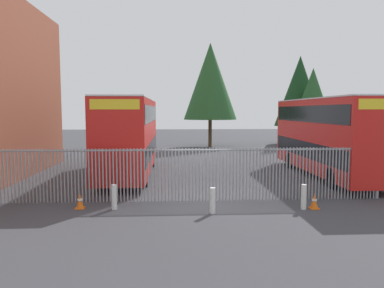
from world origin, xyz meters
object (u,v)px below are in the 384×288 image
object	(u,v)px
traffic_cone_by_gate	(314,201)
bollard_center_front	(213,201)
bollard_near_right	(304,197)
double_decker_bus_near_gate	(327,134)
double_decker_bus_behind_fence_left	(130,133)
bollard_near_left	(114,197)
traffic_cone_mid_forecourt	(80,201)

from	to	relation	value
traffic_cone_by_gate	bollard_center_front	bearing A→B (deg)	-173.65
bollard_center_front	bollard_near_right	bearing A→B (deg)	6.36
double_decker_bus_near_gate	double_decker_bus_behind_fence_left	world-z (taller)	same
bollard_center_front	bollard_near_right	size ratio (longest dim) A/B	1.00
bollard_near_left	bollard_center_front	bearing A→B (deg)	-11.69
double_decker_bus_near_gate	traffic_cone_by_gate	bearing A→B (deg)	-116.33
double_decker_bus_behind_fence_left	traffic_cone_mid_forecourt	world-z (taller)	double_decker_bus_behind_fence_left
double_decker_bus_behind_fence_left	bollard_center_front	size ratio (longest dim) A/B	11.38
traffic_cone_mid_forecourt	bollard_center_front	bearing A→B (deg)	-10.73
bollard_near_right	traffic_cone_by_gate	distance (m)	0.47
bollard_near_right	double_decker_bus_behind_fence_left	bearing A→B (deg)	133.17
bollard_near_right	traffic_cone_mid_forecourt	world-z (taller)	bollard_near_right
bollard_center_front	traffic_cone_by_gate	world-z (taller)	bollard_center_front
bollard_near_left	bollard_center_front	xyz separation A→B (m)	(3.66, -0.76, 0.00)
traffic_cone_by_gate	double_decker_bus_near_gate	bearing A→B (deg)	63.67
double_decker_bus_near_gate	bollard_center_front	distance (m)	10.43
double_decker_bus_behind_fence_left	traffic_cone_by_gate	size ratio (longest dim) A/B	18.32
double_decker_bus_behind_fence_left	bollard_near_right	bearing A→B (deg)	-46.83
bollard_near_left	traffic_cone_by_gate	distance (m)	7.61
bollard_near_left	traffic_cone_mid_forecourt	size ratio (longest dim) A/B	1.61
double_decker_bus_behind_fence_left	bollard_near_left	world-z (taller)	double_decker_bus_behind_fence_left
double_decker_bus_behind_fence_left	traffic_cone_mid_forecourt	size ratio (longest dim) A/B	18.32
double_decker_bus_behind_fence_left	bollard_near_right	xyz separation A→B (m)	(7.42, -7.91, -1.95)
double_decker_bus_behind_fence_left	bollard_center_front	distance (m)	9.38
double_decker_bus_behind_fence_left	traffic_cone_by_gate	bearing A→B (deg)	-45.04
double_decker_bus_near_gate	bollard_center_front	bearing A→B (deg)	-135.35
double_decker_bus_near_gate	bollard_center_front	size ratio (longest dim) A/B	11.38
bollard_center_front	traffic_cone_by_gate	distance (m)	3.97
bollard_near_right	traffic_cone_mid_forecourt	xyz separation A→B (m)	(-8.50, 0.55, -0.19)
bollard_near_left	traffic_cone_by_gate	bearing A→B (deg)	-2.40
double_decker_bus_near_gate	double_decker_bus_behind_fence_left	xyz separation A→B (m)	(-11.20, 1.10, 0.00)
bollard_near_left	traffic_cone_mid_forecourt	distance (m)	1.35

